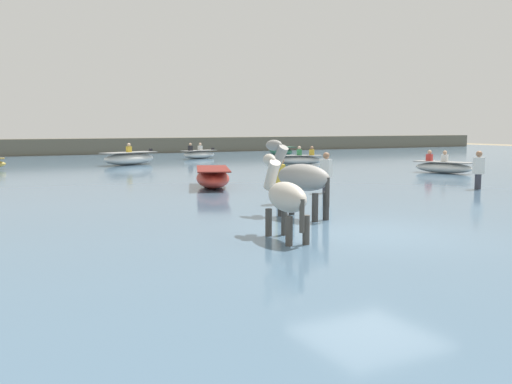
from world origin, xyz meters
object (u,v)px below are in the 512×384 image
(boat_far_inshore, at_px, (299,160))
(boat_distant_east, at_px, (281,151))
(horse_lead_grey, at_px, (300,179))
(boat_mid_outer, at_px, (443,167))
(person_onlooker_left, at_px, (280,186))
(horse_trailing_pinto, at_px, (285,199))
(person_spectator_far, at_px, (478,174))
(boat_far_offshore, at_px, (199,154))
(boat_near_starboard, at_px, (213,178))
(boat_near_port, at_px, (129,158))
(person_wading_close, at_px, (326,177))

(boat_far_inshore, bearing_deg, boat_distant_east, 65.91)
(horse_lead_grey, height_order, boat_mid_outer, horse_lead_grey)
(boat_far_inshore, relative_size, person_onlooker_left, 1.55)
(horse_trailing_pinto, height_order, person_onlooker_left, horse_trailing_pinto)
(boat_distant_east, bearing_deg, person_spectator_far, -103.22)
(boat_far_offshore, xyz_separation_m, person_spectator_far, (1.29, -20.73, 0.20))
(boat_mid_outer, bearing_deg, boat_far_offshore, 108.36)
(boat_near_starboard, height_order, person_spectator_far, person_spectator_far)
(boat_far_offshore, relative_size, boat_distant_east, 0.76)
(person_spectator_far, bearing_deg, boat_far_inshore, 84.51)
(horse_trailing_pinto, relative_size, boat_near_port, 0.56)
(boat_far_offshore, relative_size, boat_near_starboard, 0.77)
(boat_distant_east, bearing_deg, boat_near_port, -160.17)
(boat_distant_east, relative_size, person_spectator_far, 2.10)
(boat_near_port, bearing_deg, boat_distant_east, 19.83)
(boat_near_starboard, bearing_deg, boat_mid_outer, 3.34)
(boat_mid_outer, bearing_deg, person_onlooker_left, -155.13)
(horse_lead_grey, height_order, boat_distant_east, horse_lead_grey)
(boat_far_offshore, relative_size, person_wading_close, 1.58)
(boat_far_inshore, xyz_separation_m, person_spectator_far, (-1.23, -12.79, 0.21))
(boat_far_inshore, distance_m, person_onlooker_left, 15.47)
(boat_far_offshore, bearing_deg, person_onlooker_left, -106.46)
(horse_lead_grey, xyz_separation_m, boat_far_offshore, (6.91, 22.96, -0.57))
(boat_near_port, distance_m, boat_distant_east, 12.54)
(horse_lead_grey, xyz_separation_m, boat_distant_east, (13.16, 23.38, -0.52))
(person_spectator_far, bearing_deg, horse_lead_grey, -164.82)
(boat_mid_outer, relative_size, boat_near_port, 0.80)
(boat_near_port, bearing_deg, boat_near_starboard, -92.49)
(horse_trailing_pinto, distance_m, boat_distant_east, 29.29)
(boat_near_starboard, bearing_deg, person_spectator_far, -31.71)
(horse_lead_grey, distance_m, horse_trailing_pinto, 2.49)
(person_onlooker_left, height_order, person_spectator_far, same)
(boat_near_port, bearing_deg, horse_trailing_pinto, -97.89)
(horse_trailing_pinto, xyz_separation_m, boat_near_port, (2.92, 21.07, -0.38))
(person_spectator_far, bearing_deg, boat_mid_outer, 53.36)
(person_onlooker_left, bearing_deg, boat_far_inshore, 55.99)
(horse_trailing_pinto, height_order, boat_mid_outer, horse_trailing_pinto)
(boat_far_offshore, xyz_separation_m, person_onlooker_left, (-6.14, -20.77, 0.20))
(boat_mid_outer, bearing_deg, boat_near_starboard, -176.66)
(boat_near_starboard, distance_m, person_spectator_far, 8.66)
(horse_lead_grey, relative_size, person_onlooker_left, 1.29)
(boat_far_offshore, height_order, boat_near_port, boat_near_port)
(person_wading_close, bearing_deg, person_spectator_far, -15.96)
(boat_mid_outer, bearing_deg, boat_far_inshore, 109.19)
(horse_lead_grey, distance_m, boat_distant_east, 26.83)
(boat_mid_outer, distance_m, boat_far_inshore, 8.03)
(boat_far_inshore, bearing_deg, horse_trailing_pinto, -122.90)
(horse_trailing_pinto, distance_m, boat_near_port, 21.28)
(boat_mid_outer, xyz_separation_m, boat_far_offshore, (-5.16, 15.53, 0.01))
(horse_trailing_pinto, height_order, person_spectator_far, horse_trailing_pinto)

